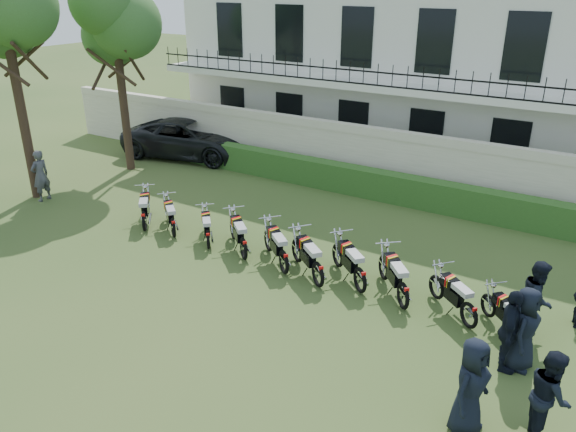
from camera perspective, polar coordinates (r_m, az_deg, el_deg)
name	(u,v)px	position (r m, az deg, el deg)	size (l,w,h in m)	color
ground	(235,277)	(14.75, -5.38, -6.20)	(100.00, 100.00, 0.00)	#365421
perimeter_wall	(366,157)	(20.70, 7.90, 5.98)	(30.00, 0.35, 2.30)	#EBE1C6
hedge	(381,185)	(19.85, 9.47, 3.08)	(18.00, 0.60, 1.00)	#2A4F1C
building	(427,65)	(25.62, 13.92, 14.66)	(20.40, 9.60, 7.40)	white
tree_west_near	(114,16)	(22.71, -17.25, 18.86)	(3.40, 3.20, 7.90)	#473323
motorcycle_0	(144,216)	(17.60, -14.45, -0.03)	(1.36, 1.55, 1.07)	black
motorcycle_1	(173,223)	(16.98, -11.61, -0.73)	(1.48, 1.25, 1.01)	black
motorcycle_2	(208,235)	(16.10, -8.16, -1.94)	(1.25, 1.35, 0.96)	black
motorcycle_3	(244,243)	(15.35, -4.54, -2.80)	(1.57, 1.39, 1.09)	black
motorcycle_4	(284,257)	(14.59, -0.42, -4.14)	(1.63, 1.38, 1.11)	black
motorcycle_5	(318,269)	(14.01, 3.08, -5.36)	(1.71, 1.36, 1.14)	black
motorcycle_6	(360,274)	(13.86, 7.36, -5.89)	(1.63, 1.41, 1.12)	black
motorcycle_7	(404,290)	(13.38, 11.67, -7.34)	(1.43, 1.62, 1.12)	black
motorcycle_8	(470,309)	(13.10, 17.98, -9.02)	(1.52, 1.28, 1.03)	black
motorcycle_9	(522,330)	(12.87, 22.68, -10.59)	(1.32, 1.26, 0.95)	black
suv	(191,138)	(24.68, -9.87, 7.77)	(2.67, 5.79, 1.61)	black
inspector	(40,176)	(21.13, -23.85, 3.77)	(0.66, 0.43, 1.80)	#555559
officer_0	(471,386)	(10.25, 18.06, -16.12)	(0.88, 0.57, 1.80)	black
officer_1	(549,395)	(10.60, 25.02, -16.17)	(0.83, 0.65, 1.71)	black
officer_2	(509,331)	(11.88, 21.58, -10.83)	(1.03, 0.43, 1.76)	black
officer_3	(524,329)	(12.05, 22.86, -10.53)	(0.87, 0.56, 1.77)	black
officer_4	(537,298)	(13.26, 23.98, -7.61)	(0.84, 0.65, 1.73)	black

